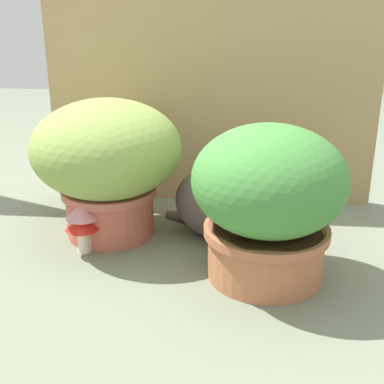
{
  "coord_description": "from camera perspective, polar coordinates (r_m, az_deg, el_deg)",
  "views": [
    {
      "loc": [
        0.24,
        -1.3,
        0.71
      ],
      "look_at": [
        0.1,
        0.11,
        0.18
      ],
      "focal_mm": 47.54,
      "sensor_mm": 36.0,
      "label": 1
    }
  ],
  "objects": [
    {
      "name": "ground_plane",
      "position": [
        1.5,
        -4.39,
        -7.77
      ],
      "size": [
        6.0,
        6.0,
        0.0
      ],
      "primitive_type": "plane",
      "color": "slate"
    },
    {
      "name": "cardboard_backdrop",
      "position": [
        1.85,
        2.15,
        11.48
      ],
      "size": [
        1.19,
        0.03,
        0.84
      ],
      "primitive_type": "cube",
      "color": "tan",
      "rests_on": "ground"
    },
    {
      "name": "mushroom_ornament_red",
      "position": [
        1.55,
        -12.18,
        -3.66
      ],
      "size": [
        0.1,
        0.1,
        0.12
      ],
      "color": "silver",
      "rests_on": "ground"
    },
    {
      "name": "mushroom_ornament_pink",
      "position": [
        1.55,
        -12.13,
        -2.81
      ],
      "size": [
        0.1,
        0.1,
        0.16
      ],
      "color": "silver",
      "rests_on": "ground"
    },
    {
      "name": "cat",
      "position": [
        1.6,
        2.81,
        -1.07
      ],
      "size": [
        0.34,
        0.29,
        0.32
      ],
      "color": "#5C4C4C",
      "rests_on": "ground"
    },
    {
      "name": "leafy_planter",
      "position": [
        1.34,
        8.54,
        -0.74
      ],
      "size": [
        0.41,
        0.41,
        0.42
      ],
      "color": "#B56B46",
      "rests_on": "ground"
    },
    {
      "name": "grass_planter",
      "position": [
        1.6,
        -9.49,
        3.64
      ],
      "size": [
        0.47,
        0.47,
        0.44
      ],
      "color": "#C35E4D",
      "rests_on": "ground"
    }
  ]
}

